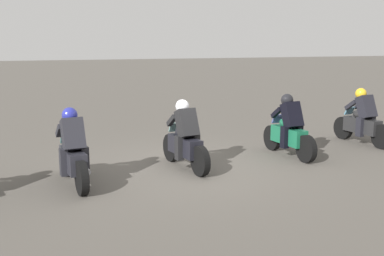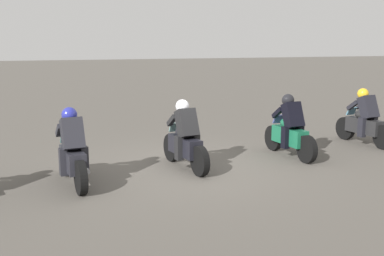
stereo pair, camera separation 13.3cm
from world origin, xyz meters
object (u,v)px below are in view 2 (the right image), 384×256
at_px(rider_lane_a, 365,121).
at_px(rider_lane_d, 72,153).
at_px(rider_lane_c, 185,140).
at_px(rider_lane_b, 290,131).

bearing_deg(rider_lane_a, rider_lane_d, 92.48).
relative_size(rider_lane_a, rider_lane_d, 1.00).
bearing_deg(rider_lane_d, rider_lane_c, -86.33).
relative_size(rider_lane_a, rider_lane_c, 1.00).
xyz_separation_m(rider_lane_a, rider_lane_d, (-1.19, 7.77, 0.00)).
relative_size(rider_lane_b, rider_lane_c, 1.00).
bearing_deg(rider_lane_d, rider_lane_b, -89.12).
relative_size(rider_lane_c, rider_lane_d, 1.00).
relative_size(rider_lane_a, rider_lane_b, 1.00).
height_order(rider_lane_a, rider_lane_b, same).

